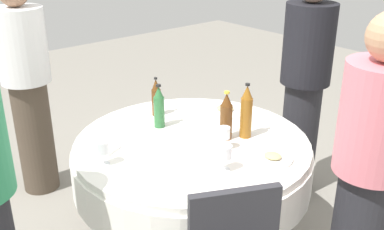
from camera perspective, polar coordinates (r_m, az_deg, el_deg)
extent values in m
cylinder|color=white|center=(2.58, 0.00, -3.62)|extent=(1.33, 1.33, 0.04)
cylinder|color=white|center=(2.64, 0.00, -6.14)|extent=(1.36, 1.36, 0.22)
cylinder|color=slate|center=(2.83, 0.00, -12.32)|extent=(0.14, 0.14, 0.48)
cylinder|color=#8C5619|center=(2.59, 6.79, -0.34)|extent=(0.07, 0.07, 0.24)
cone|color=#8C5619|center=(2.53, 6.95, 2.89)|extent=(0.06, 0.06, 0.08)
cylinder|color=black|center=(2.52, 7.00, 3.82)|extent=(0.03, 0.03, 0.01)
cylinder|color=#593314|center=(2.56, 4.29, -0.90)|extent=(0.07, 0.07, 0.20)
cone|color=#593314|center=(2.51, 4.38, 1.96)|extent=(0.06, 0.06, 0.07)
cylinder|color=gold|center=(2.50, 4.41, 2.85)|extent=(0.03, 0.03, 0.01)
cylinder|color=#2D6B38|center=(2.71, -4.14, 0.36)|extent=(0.06, 0.06, 0.19)
cone|color=#2D6B38|center=(2.67, -4.21, 2.90)|extent=(0.06, 0.06, 0.07)
cylinder|color=black|center=(2.65, -4.24, 3.71)|extent=(0.03, 0.03, 0.01)
cylinder|color=#593314|center=(2.89, -4.49, 1.59)|extent=(0.06, 0.06, 0.17)
cone|color=#593314|center=(2.84, -4.56, 3.84)|extent=(0.05, 0.05, 0.07)
cylinder|color=black|center=(2.83, -4.59, 4.61)|extent=(0.02, 0.02, 0.01)
cylinder|color=white|center=(2.37, -10.98, -6.06)|extent=(0.06, 0.06, 0.00)
cylinder|color=white|center=(2.36, -11.04, -5.35)|extent=(0.01, 0.01, 0.06)
cylinder|color=white|center=(2.33, -11.16, -3.97)|extent=(0.07, 0.07, 0.06)
cylinder|color=maroon|center=(2.34, -11.12, -4.36)|extent=(0.06, 0.06, 0.03)
cylinder|color=white|center=(2.49, 4.01, -4.23)|extent=(0.06, 0.06, 0.00)
cylinder|color=white|center=(2.47, 4.03, -3.55)|extent=(0.01, 0.01, 0.06)
cylinder|color=white|center=(2.44, 4.07, -2.23)|extent=(0.06, 0.06, 0.06)
cylinder|color=white|center=(2.29, 4.07, -6.86)|extent=(0.06, 0.06, 0.00)
cylinder|color=white|center=(2.27, 4.09, -6.12)|extent=(0.01, 0.01, 0.06)
cylinder|color=white|center=(2.24, 4.14, -4.65)|extent=(0.07, 0.07, 0.07)
cylinder|color=white|center=(2.40, 10.09, -5.45)|extent=(0.21, 0.21, 0.02)
ellipsoid|color=tan|center=(2.39, 10.12, -5.07)|extent=(0.09, 0.08, 0.02)
cylinder|color=white|center=(2.96, 4.18, 0.53)|extent=(0.26, 0.26, 0.02)
ellipsoid|color=tan|center=(2.95, 4.19, 0.85)|extent=(0.12, 0.10, 0.02)
cube|color=silver|center=(2.58, 0.21, -3.07)|extent=(0.09, 0.17, 0.00)
cube|color=silver|center=(2.30, -6.76, -6.71)|extent=(0.12, 0.16, 0.00)
cube|color=white|center=(2.51, -10.77, -4.05)|extent=(0.16, 0.16, 0.02)
cylinder|color=#4C3F33|center=(3.53, -19.09, -2.57)|extent=(0.26, 0.26, 0.85)
cylinder|color=white|center=(3.31, -20.64, 8.16)|extent=(0.34, 0.34, 0.51)
cylinder|color=#26262B|center=(3.40, 13.32, -2.85)|extent=(0.26, 0.26, 0.86)
cylinder|color=black|center=(3.16, 14.49, 8.61)|extent=(0.34, 0.34, 0.54)
cylinder|color=#D8727F|center=(2.14, 22.34, -0.51)|extent=(0.34, 0.34, 0.51)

